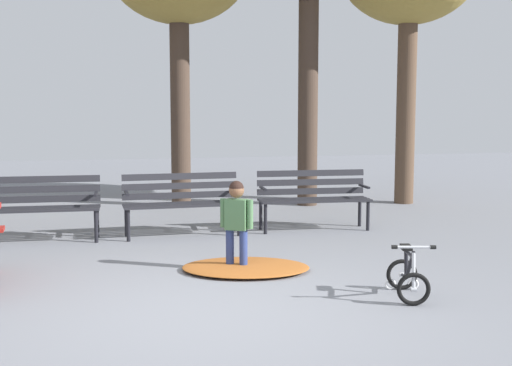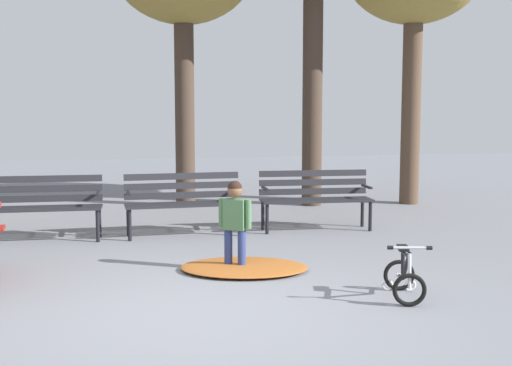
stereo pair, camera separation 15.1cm
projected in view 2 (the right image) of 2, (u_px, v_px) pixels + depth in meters
name	position (u px, v px, depth m)	size (l,w,h in m)	color
ground	(198.00, 311.00, 5.61)	(36.00, 36.00, 0.00)	slate
park_bench_far_left	(40.00, 202.00, 8.63)	(1.62, 0.52, 0.85)	#232328
park_bench_left	(183.00, 198.00, 9.00)	(1.61, 0.50, 0.85)	#232328
park_bench_right	(315.00, 194.00, 9.42)	(1.62, 0.55, 0.85)	#232328
child_standing	(235.00, 219.00, 6.99)	(0.33, 0.26, 0.97)	navy
kids_bicycle	(404.00, 277.00, 5.98)	(0.48, 0.62, 0.54)	black
leaf_pile	(244.00, 267.00, 7.04)	(1.38, 0.96, 0.07)	#9E5623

